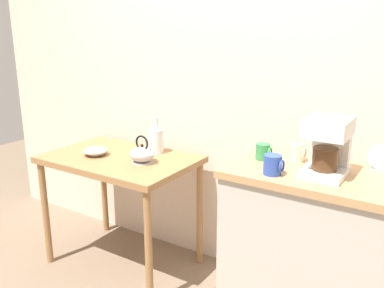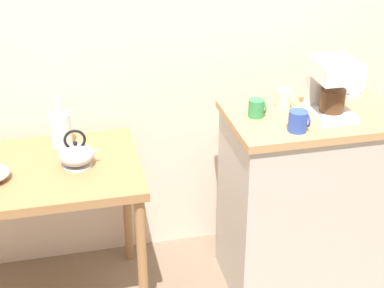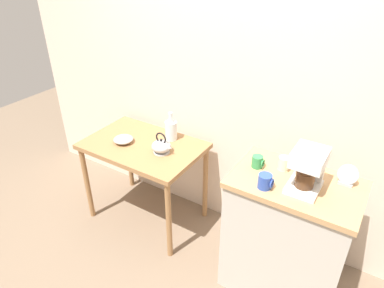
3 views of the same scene
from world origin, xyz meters
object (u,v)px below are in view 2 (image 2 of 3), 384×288
coffee_maker (331,85)px  table_clock (353,86)px  mug_blue (298,121)px  mug_small_cream (284,99)px  teakettle (77,155)px  mug_tall_green (257,108)px  glass_carafe_vase (60,129)px

coffee_maker → table_clock: (0.20, 0.16, -0.08)m
mug_blue → mug_small_cream: size_ratio=1.02×
mug_small_cream → coffee_maker: bearing=-33.7°
mug_blue → mug_small_cream: 0.25m
teakettle → mug_tall_green: 0.81m
teakettle → table_clock: table_clock is taller
coffee_maker → mug_tall_green: bearing=171.6°
glass_carafe_vase → mug_small_cream: size_ratio=2.76×
mug_blue → mug_tall_green: mug_blue is taller
teakettle → coffee_maker: coffee_maker is taller
teakettle → coffee_maker: bearing=-4.1°
coffee_maker → mug_tall_green: 0.34m
mug_small_cream → table_clock: 0.37m
mug_tall_green → coffee_maker: bearing=-8.4°
glass_carafe_vase → table_clock: 1.39m
mug_tall_green → table_clock: table_clock is taller
glass_carafe_vase → mug_blue: size_ratio=2.70×
coffee_maker → mug_blue: size_ratio=2.89×
teakettle → mug_small_cream: (0.95, 0.03, 0.16)m
teakettle → coffee_maker: 1.15m
teakettle → mug_blue: (0.92, -0.21, 0.16)m
teakettle → glass_carafe_vase: 0.23m
glass_carafe_vase → mug_tall_green: bearing=-16.2°
glass_carafe_vase → mug_tall_green: mug_tall_green is taller
teakettle → mug_blue: 0.96m
coffee_maker → mug_tall_green: (-0.32, 0.05, -0.10)m
table_clock → mug_small_cream: bearing=-172.3°
mug_tall_green → table_clock: 0.53m
teakettle → mug_small_cream: mug_small_cream is taller
mug_small_cream → table_clock: size_ratio=0.68×
glass_carafe_vase → teakettle: bearing=-74.2°
glass_carafe_vase → mug_small_cream: bearing=-10.3°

